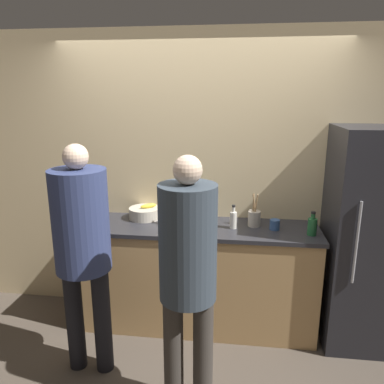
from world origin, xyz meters
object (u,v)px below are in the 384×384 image
object	(u,v)px
fruit_bowl	(145,213)
refrigerator	(369,239)
potted_plant	(190,207)
cup_blue	(275,225)
bottle_green	(312,226)
person_center	(188,267)
bottle_clear	(233,219)
bottle_amber	(168,217)
utensil_crock	(254,218)
person_left	(82,239)

from	to	relation	value
fruit_bowl	refrigerator	bearing A→B (deg)	-4.99
fruit_bowl	potted_plant	world-z (taller)	potted_plant
cup_blue	bottle_green	bearing A→B (deg)	-17.38
person_center	bottle_clear	xyz separation A→B (m)	(0.26, 0.94, 0.00)
person_center	fruit_bowl	xyz separation A→B (m)	(-0.55, 1.10, -0.03)
fruit_bowl	person_center	bearing A→B (deg)	-63.50
bottle_clear	cup_blue	bearing A→B (deg)	2.44
fruit_bowl	bottle_clear	xyz separation A→B (m)	(0.80, -0.16, 0.03)
person_center	cup_blue	bearing A→B (deg)	57.69
person_center	cup_blue	distance (m)	1.13
bottle_amber	cup_blue	bearing A→B (deg)	-0.49
refrigerator	bottle_green	bearing A→B (deg)	-171.61
utensil_crock	cup_blue	xyz separation A→B (m)	(0.17, -0.06, -0.03)
bottle_green	potted_plant	size ratio (longest dim) A/B	0.87
bottle_amber	bottle_green	distance (m)	1.20
refrigerator	bottle_green	distance (m)	0.49
bottle_green	utensil_crock	bearing A→B (deg)	161.31
person_center	potted_plant	xyz separation A→B (m)	(-0.14, 1.11, 0.04)
refrigerator	bottle_clear	distance (m)	1.11
person_center	bottle_clear	bearing A→B (deg)	74.70
utensil_crock	potted_plant	distance (m)	0.58
utensil_crock	fruit_bowl	bearing A→B (deg)	175.20
utensil_crock	refrigerator	bearing A→B (deg)	-5.20
person_left	bottle_amber	xyz separation A→B (m)	(0.48, 0.68, -0.05)
utensil_crock	person_center	bearing A→B (deg)	-113.13
bottle_green	bottle_amber	bearing A→B (deg)	175.35
person_left	utensil_crock	size ratio (longest dim) A/B	6.06
bottle_green	refrigerator	bearing A→B (deg)	8.39
person_center	bottle_green	bearing A→B (deg)	44.14
refrigerator	potted_plant	size ratio (longest dim) A/B	8.02
person_left	person_center	bearing A→B (deg)	-19.70
person_center	potted_plant	size ratio (longest dim) A/B	7.61
person_left	cup_blue	world-z (taller)	person_left
bottle_amber	bottle_green	xyz separation A→B (m)	(1.20, -0.10, 0.01)
potted_plant	person_left	bearing A→B (deg)	-128.57
bottle_green	cup_blue	size ratio (longest dim) A/B	2.29
cup_blue	fruit_bowl	bearing A→B (deg)	172.74
person_left	fruit_bowl	distance (m)	0.85
person_left	bottle_clear	size ratio (longest dim) A/B	8.48
fruit_bowl	bottle_amber	distance (m)	0.28
utensil_crock	bottle_amber	size ratio (longest dim) A/B	1.76
refrigerator	fruit_bowl	world-z (taller)	refrigerator
person_left	bottle_green	distance (m)	1.78
fruit_bowl	potted_plant	distance (m)	0.42
person_left	utensil_crock	xyz separation A→B (m)	(1.23, 0.73, -0.04)
person_left	cup_blue	bearing A→B (deg)	25.55
fruit_bowl	potted_plant	size ratio (longest dim) A/B	1.26
person_center	potted_plant	distance (m)	1.12
refrigerator	person_center	size ratio (longest dim) A/B	1.05
person_center	bottle_amber	world-z (taller)	person_center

